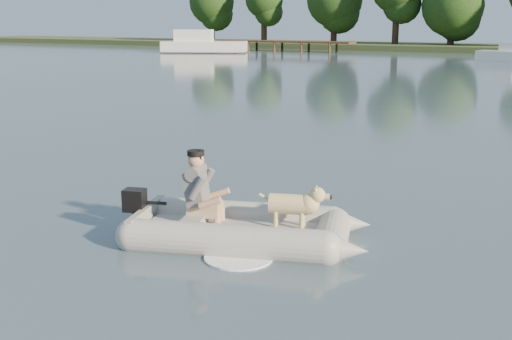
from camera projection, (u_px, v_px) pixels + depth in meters
The scene contains 8 objects.
water at pixel (174, 242), 9.13m from camera, with size 160.00×160.00×0.00m, color slate.
dock at pixel (270, 46), 65.56m from camera, with size 18.00×2.00×1.04m, color #4C331E, non-canonical shape.
dinghy at pixel (244, 201), 9.08m from camera, with size 4.79×3.69×1.37m, color #A0A09B, non-canonical shape.
man at pixel (198, 185), 9.22m from camera, with size 0.72×0.62×1.07m, color #5B5B60, non-canonical shape.
dog at pixel (289, 208), 9.03m from camera, with size 0.92×0.33×0.62m, color tan, non-canonical shape.
outboard_motor at pixel (135, 213), 9.45m from camera, with size 0.41×0.29×0.78m, color black, non-canonical shape.
cabin_cruiser at pixel (204, 41), 61.31m from camera, with size 8.40×3.00×2.60m, color white, non-canonical shape.
motorboat at pixel (511, 49), 48.92m from camera, with size 4.97×1.91×2.10m, color white, non-canonical shape.
Camera 1 is at (5.23, -6.99, 3.09)m, focal length 45.00 mm.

